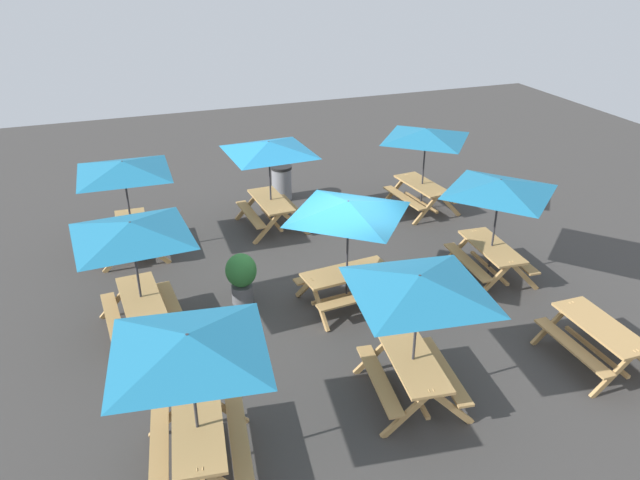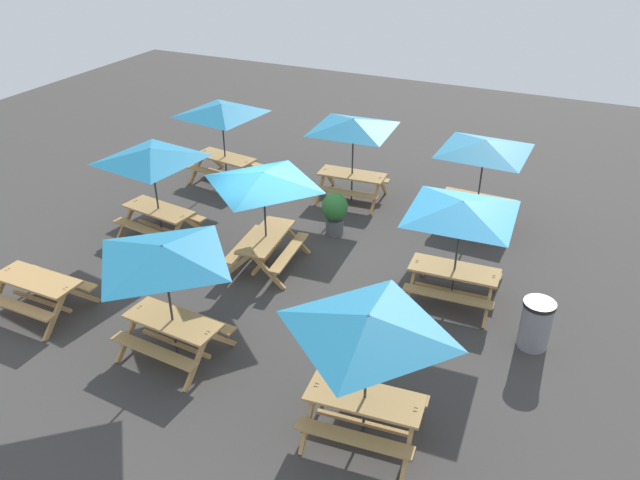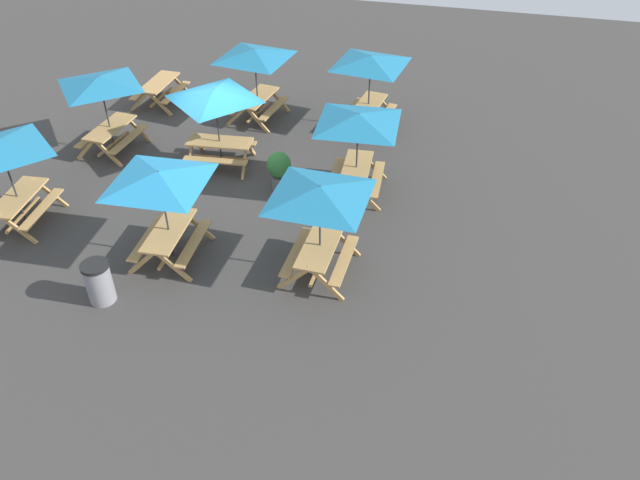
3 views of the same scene
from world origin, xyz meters
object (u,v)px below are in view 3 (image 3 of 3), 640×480
(potted_plant_0, at_px, (279,169))
(picnic_table_7, at_px, (1,152))
(picnic_table_4, at_px, (370,66))
(picnic_table_2, at_px, (160,184))
(picnic_table_8, at_px, (255,59))
(trash_bin_gray, at_px, (99,282))
(picnic_table_1, at_px, (358,125))
(picnic_table_0, at_px, (320,199))
(picnic_table_5, at_px, (101,87))
(picnic_table_3, at_px, (215,100))
(picnic_table_6, at_px, (160,87))

(potted_plant_0, bearing_deg, picnic_table_7, 117.84)
(picnic_table_4, bearing_deg, potted_plant_0, 166.51)
(picnic_table_2, height_order, potted_plant_0, picnic_table_2)
(picnic_table_7, height_order, potted_plant_0, picnic_table_7)
(picnic_table_8, distance_m, trash_bin_gray, 9.04)
(picnic_table_1, height_order, picnic_table_7, same)
(picnic_table_2, bearing_deg, picnic_table_7, 82.36)
(picnic_table_0, distance_m, picnic_table_1, 3.42)
(picnic_table_2, height_order, picnic_table_5, same)
(picnic_table_0, bearing_deg, picnic_table_1, -0.29)
(picnic_table_0, height_order, trash_bin_gray, picnic_table_0)
(picnic_table_4, height_order, potted_plant_0, picnic_table_4)
(potted_plant_0, bearing_deg, picnic_table_8, 26.60)
(picnic_table_8, bearing_deg, picnic_table_5, 138.20)
(potted_plant_0, bearing_deg, picnic_table_2, 154.84)
(picnic_table_1, xyz_separation_m, potted_plant_0, (-0.37, 2.00, -1.36))
(picnic_table_2, distance_m, picnic_table_3, 4.16)
(picnic_table_3, distance_m, trash_bin_gray, 6.09)
(picnic_table_0, relative_size, picnic_table_4, 1.01)
(picnic_table_1, distance_m, picnic_table_6, 8.42)
(picnic_table_0, xyz_separation_m, picnic_table_7, (0.02, 7.64, 0.00))
(picnic_table_5, xyz_separation_m, picnic_table_6, (3.26, 0.04, -1.43))
(picnic_table_3, bearing_deg, picnic_table_0, 129.65)
(picnic_table_6, distance_m, trash_bin_gray, 9.66)
(picnic_table_1, height_order, picnic_table_2, same)
(picnic_table_2, xyz_separation_m, picnic_table_4, (7.50, -3.17, 0.00))
(picnic_table_3, bearing_deg, picnic_table_8, -97.19)
(picnic_table_6, bearing_deg, picnic_table_5, -178.77)
(picnic_table_7, bearing_deg, trash_bin_gray, -127.18)
(picnic_table_2, bearing_deg, picnic_table_4, -26.20)
(picnic_table_4, height_order, trash_bin_gray, picnic_table_4)
(trash_bin_gray, distance_m, potted_plant_0, 5.63)
(picnic_table_3, bearing_deg, picnic_table_6, -49.18)
(trash_bin_gray, bearing_deg, picnic_table_7, 58.35)
(trash_bin_gray, bearing_deg, picnic_table_5, 26.97)
(picnic_table_3, distance_m, picnic_table_8, 3.01)
(picnic_table_1, distance_m, picnic_table_7, 8.46)
(picnic_table_0, distance_m, picnic_table_7, 7.64)
(potted_plant_0, bearing_deg, picnic_table_3, 68.21)
(picnic_table_4, xyz_separation_m, trash_bin_gray, (-9.25, 3.98, -1.49))
(picnic_table_1, xyz_separation_m, picnic_table_5, (0.43, 7.39, 0.00))
(picnic_table_4, bearing_deg, picnic_table_6, 98.27)
(picnic_table_6, xyz_separation_m, trash_bin_gray, (-9.17, -3.05, -0.07))
(picnic_table_0, relative_size, picnic_table_8, 1.01)
(picnic_table_0, height_order, picnic_table_7, same)
(picnic_table_0, relative_size, picnic_table_1, 1.00)
(picnic_table_5, height_order, picnic_table_7, same)
(picnic_table_2, relative_size, picnic_table_5, 1.21)
(picnic_table_2, relative_size, picnic_table_3, 1.21)
(picnic_table_5, bearing_deg, picnic_table_8, -45.46)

